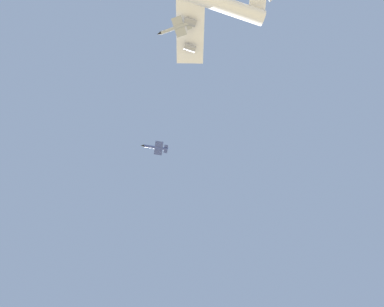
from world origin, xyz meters
TOP-DOWN VIEW (x-y plane):
  - chase_jet_lead at (10.40, 23.12)m, footprint 13.88×11.53m
  - chase_jet_left_wing at (-30.35, 72.21)m, footprint 15.31×8.62m

SIDE VIEW (x-z plane):
  - chase_jet_left_wing at x=-30.35m, z-range 157.41..161.41m
  - chase_jet_lead at x=10.40m, z-range 183.11..187.11m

